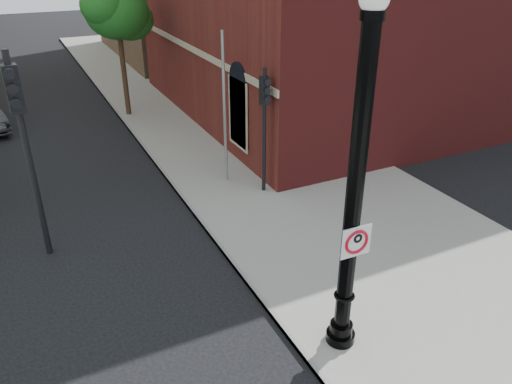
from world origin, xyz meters
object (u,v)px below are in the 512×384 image
lamppost (353,208)px  traffic_signal_left (21,125)px  no_parking_sign (356,241)px  traffic_signal_right (264,112)px

lamppost → traffic_signal_left: 8.27m
no_parking_sign → traffic_signal_left: size_ratio=0.12×
no_parking_sign → traffic_signal_left: 8.47m
traffic_signal_left → traffic_signal_right: size_ratio=1.29×
lamppost → traffic_signal_right: bearing=76.0°
lamppost → no_parking_sign: bearing=-88.0°
traffic_signal_left → traffic_signal_right: 7.03m
traffic_signal_left → traffic_signal_right: traffic_signal_left is taller
lamppost → no_parking_sign: size_ratio=11.11×
lamppost → traffic_signal_left: (-5.20, 6.42, 0.40)m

